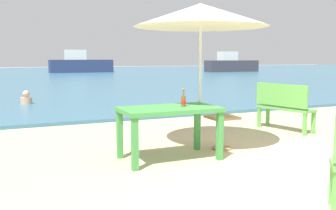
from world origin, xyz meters
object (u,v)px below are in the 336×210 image
object	(u,v)px
swimmer_person	(26,99)
boat_tanker	(231,64)
side_table_wood	(222,128)
boat_ferry	(80,64)
picnic_table_green	(169,115)
bench_green_left	(283,104)
beer_bottle_amber	(183,100)
patio_umbrella	(201,15)

from	to	relation	value
swimmer_person	boat_tanker	bearing A→B (deg)	44.40
side_table_wood	boat_ferry	world-z (taller)	boat_ferry
boat_ferry	boat_tanker	distance (m)	14.86
picnic_table_green	bench_green_left	xyz separation A→B (m)	(2.97, 1.02, -0.11)
beer_bottle_amber	patio_umbrella	distance (m)	1.41
picnic_table_green	boat_tanker	distance (m)	33.26
swimmer_person	boat_tanker	size ratio (longest dim) A/B	0.07
boat_ferry	bench_green_left	bearing A→B (deg)	-93.41
beer_bottle_amber	swimmer_person	world-z (taller)	beer_bottle_amber
patio_umbrella	boat_ferry	bearing A→B (deg)	82.55
boat_ferry	boat_tanker	size ratio (longest dim) A/B	1.07
beer_bottle_amber	side_table_wood	xyz separation A→B (m)	(0.80, 0.22, -0.50)
boat_ferry	picnic_table_green	bearing A→B (deg)	-98.62
bench_green_left	boat_tanker	bearing A→B (deg)	58.58
boat_ferry	boat_tanker	bearing A→B (deg)	-16.73
picnic_table_green	beer_bottle_amber	distance (m)	0.30
swimmer_person	boat_tanker	world-z (taller)	boat_tanker
boat_tanker	swimmer_person	bearing A→B (deg)	-135.60
picnic_table_green	boat_tanker	size ratio (longest dim) A/B	0.25
picnic_table_green	boat_tanker	xyz separation A→B (m)	(19.01, 27.29, 0.15)
beer_bottle_amber	side_table_wood	world-z (taller)	beer_bottle_amber
patio_umbrella	boat_tanker	size ratio (longest dim) A/B	0.42
picnic_table_green	patio_umbrella	distance (m)	1.67
swimmer_person	boat_ferry	distance (m)	25.20
bench_green_left	boat_ferry	bearing A→B (deg)	86.59
patio_umbrella	bench_green_left	size ratio (longest dim) A/B	1.84
patio_umbrella	boat_tanker	world-z (taller)	patio_umbrella
boat_ferry	swimmer_person	bearing A→B (deg)	-104.50
picnic_table_green	patio_umbrella	size ratio (longest dim) A/B	0.61
picnic_table_green	beer_bottle_amber	xyz separation A→B (m)	(0.22, -0.02, 0.20)
patio_umbrella	boat_ferry	world-z (taller)	patio_umbrella
picnic_table_green	swimmer_person	distance (m)	7.35
bench_green_left	boat_tanker	distance (m)	30.78
side_table_wood	swimmer_person	bearing A→B (deg)	109.99
bench_green_left	swimmer_person	world-z (taller)	bench_green_left
beer_bottle_amber	side_table_wood	size ratio (longest dim) A/B	0.49
bench_green_left	boat_ferry	world-z (taller)	boat_ferry
picnic_table_green	side_table_wood	size ratio (longest dim) A/B	2.59
side_table_wood	boat_ferry	distance (m)	31.60
swimmer_person	boat_ferry	bearing A→B (deg)	75.50
beer_bottle_amber	patio_umbrella	world-z (taller)	patio_umbrella
picnic_table_green	patio_umbrella	xyz separation A→B (m)	(0.70, 0.38, 1.47)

